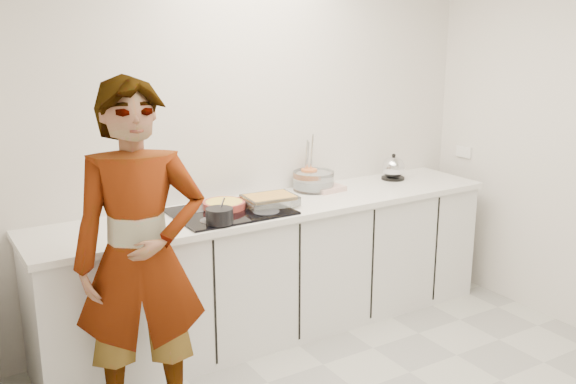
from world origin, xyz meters
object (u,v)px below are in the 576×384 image
tart_dish (224,204)px  saucepan (220,216)px  baking_dish (270,200)px  kettle (393,168)px  hob (230,211)px  utensil_crock (309,179)px  mixing_bowl (314,182)px  cook (140,259)px

tart_dish → saucepan: 0.32m
baking_dish → kettle: (1.19, 0.17, 0.04)m
hob → kettle: size_ratio=3.44×
tart_dish → baking_dish: bearing=-16.9°
saucepan → baking_dish: size_ratio=0.58×
utensil_crock → baking_dish: bearing=-151.0°
tart_dish → mixing_bowl: bearing=9.3°
kettle → cook: size_ratio=0.11×
saucepan → cook: 0.68m
hob → cook: bearing=-145.7°
mixing_bowl → kettle: size_ratio=1.56×
baking_dish → tart_dish: bearing=163.1°
kettle → cook: (-2.24, -0.67, -0.08)m
kettle → tart_dish: bearing=-176.8°
baking_dish → kettle: kettle is taller
saucepan → kettle: (1.64, 0.35, 0.03)m
mixing_bowl → baking_dish: bearing=-156.3°
utensil_crock → cook: (-1.53, -0.77, -0.07)m
tart_dish → kettle: bearing=3.2°
mixing_bowl → utensil_crock: size_ratio=2.25×
baking_dish → mixing_bowl: size_ratio=1.07×
tart_dish → saucepan: saucepan is taller
baking_dish → saucepan: bearing=-157.8°
saucepan → cook: bearing=-151.8°
hob → cook: (-0.77, -0.52, 0.00)m
mixing_bowl → saucepan: bearing=-157.0°
saucepan → kettle: size_ratio=0.98×
hob → utensil_crock: 0.80m
mixing_bowl → utensil_crock: (-0.00, 0.05, 0.01)m
tart_dish → saucepan: bearing=-120.9°
baking_dish → mixing_bowl: (0.49, 0.21, 0.01)m
hob → utensil_crock: utensil_crock is taller
saucepan → utensil_crock: saucepan is taller
baking_dish → kettle: bearing=8.1°
tart_dish → cook: bearing=-142.1°
kettle → utensil_crock: kettle is taller
cook → kettle: bearing=33.5°
hob → tart_dish: (-0.01, 0.07, 0.03)m
hob → saucepan: (-0.17, -0.20, 0.05)m
cook → saucepan: bearing=45.0°
mixing_bowl → cook: cook is taller
utensil_crock → kettle: bearing=-7.8°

